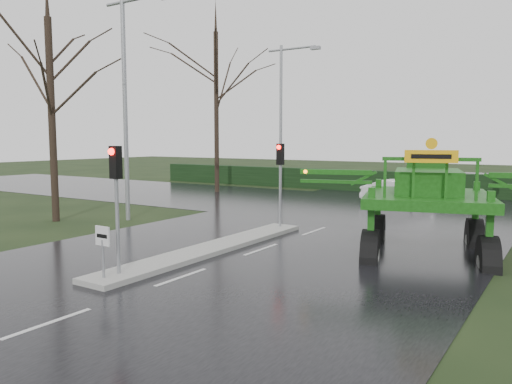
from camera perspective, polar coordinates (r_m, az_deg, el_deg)
The scene contains 14 objects.
ground at distance 13.68m, azimuth -8.51°, elevation -9.69°, with size 140.00×140.00×0.00m, color black.
road_main at distance 22.01m, azimuth 8.97°, elevation -3.68°, with size 14.00×80.00×0.02m, color black.
road_cross at distance 27.54m, azimuth 14.03°, elevation -1.84°, with size 80.00×12.00×0.02m, color black.
median_island at distance 16.71m, azimuth -5.05°, elevation -6.46°, with size 1.20×10.00×0.16m, color gray.
hedge_row at distance 35.09m, azimuth 18.29°, elevation 0.92°, with size 44.00×0.90×1.50m, color black.
keep_left_sign at distance 13.32m, azimuth -17.11°, elevation -5.64°, with size 0.50×0.07×1.35m.
traffic_signal_near at distance 13.43m, azimuth -15.71°, elevation 1.11°, with size 0.26×0.33×3.52m.
traffic_signal_mid at distance 20.07m, azimuth 2.78°, elevation 2.88°, with size 0.26×0.33×3.52m.
street_light_left_near at distance 23.31m, azimuth -14.27°, elevation 11.51°, with size 3.85×0.30×10.00m.
street_light_left_far at distance 34.40m, azimuth 3.31°, elevation 9.86°, with size 3.85×0.30×10.00m.
tree_left_near at distance 24.21m, azimuth -22.42°, elevation 10.69°, with size 6.30×6.30×10.85m.
tree_left_far at distance 35.20m, azimuth -4.57°, elevation 11.65°, with size 7.70×7.70×13.26m.
crop_sprayer at distance 15.85m, azimuth 13.16°, elevation 0.50°, with size 8.08×6.03×4.66m.
white_sedan at distance 29.72m, azimuth 15.90°, elevation -1.33°, with size 1.44×4.12×1.36m, color silver.
Camera 1 is at (8.73, -9.86, 3.69)m, focal length 35.00 mm.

